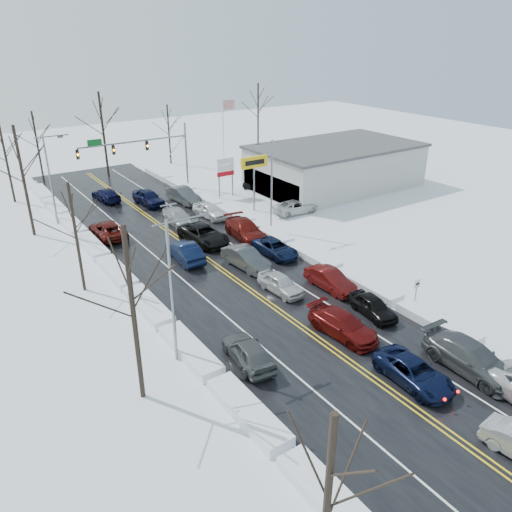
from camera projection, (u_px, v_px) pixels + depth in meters
ground at (256, 295)px, 37.56m from camera, size 160.00×160.00×0.00m
road_surface at (242, 284)px, 39.07m from camera, size 14.00×84.00×0.01m
snow_bank_left at (151, 312)px, 35.20m from camera, size 1.52×72.00×0.62m
snow_bank_right at (316, 261)px, 42.93m from camera, size 1.52×72.00×0.62m
traffic_signal_mast at (147, 149)px, 58.16m from camera, size 13.28×0.39×8.00m
tires_plus_sign at (254, 166)px, 52.89m from camera, size 3.20×0.34×6.00m
used_vehicles_sign at (226, 169)px, 58.12m from camera, size 2.20×0.22×4.65m
speed_limit_sign at (417, 288)px, 35.01m from camera, size 0.55×0.09×2.35m
flagpole at (224, 132)px, 65.45m from camera, size 1.87×1.20×10.00m
dealership_building at (335, 166)px, 62.23m from camera, size 20.40×12.40×5.30m
streetlight_ne at (270, 179)px, 47.12m from camera, size 3.20×0.25×9.00m
streetlight_sw at (174, 280)px, 28.12m from camera, size 3.20×0.25×9.00m
streetlight_nw at (51, 173)px, 49.25m from camera, size 3.20×0.25×9.00m
tree_left_a at (329, 487)px, 14.27m from camera, size 3.60×3.60×9.00m
tree_left_b at (130, 282)px, 24.29m from camera, size 4.00×4.00×10.00m
tree_left_c at (73, 217)px, 35.79m from camera, size 3.40×3.40×8.50m
tree_left_d at (20, 160)px, 45.42m from camera, size 4.20×4.20×10.50m
tree_left_e at (3, 144)px, 54.97m from camera, size 3.80×3.80×9.50m
tree_far_b at (35, 133)px, 62.84m from camera, size 3.60×3.60×9.00m
tree_far_c at (102, 118)px, 64.81m from camera, size 4.40×4.40×11.00m
tree_far_d at (168, 123)px, 71.76m from camera, size 3.40×3.40×8.50m
tree_far_e at (258, 104)px, 79.69m from camera, size 4.20×4.20×10.50m
queued_car_2 at (412, 382)px, 28.26m from camera, size 2.55×5.05×1.37m
queued_car_3 at (342, 335)px, 32.64m from camera, size 2.54×5.33×1.50m
queued_car_4 at (280, 292)px, 37.95m from camera, size 1.94×4.27×1.42m
queued_car_5 at (246, 267)px, 41.89m from camera, size 2.20×5.10×1.63m
queued_car_6 at (204, 242)px, 46.73m from camera, size 3.15×6.08×1.64m
queued_car_7 at (179, 224)px, 51.13m from camera, size 2.26×5.22×1.50m
queued_car_8 at (149, 205)px, 56.77m from camera, size 2.52×5.21×1.71m
queued_car_11 at (468, 370)px, 29.29m from camera, size 2.60×6.01×1.72m
queued_car_12 at (372, 315)px, 34.92m from camera, size 2.15×4.25×1.39m
queued_car_13 at (330, 288)px, 38.46m from camera, size 1.66×4.58×1.50m
queued_car_14 at (275, 255)px, 44.14m from camera, size 2.33×4.89×1.35m
queued_car_15 at (246, 238)px, 47.72m from camera, size 3.12×6.17×1.72m
queued_car_16 at (210, 217)px, 53.00m from camera, size 2.39×4.72×1.54m
queued_car_17 at (184, 202)px, 57.59m from camera, size 2.31×5.32×1.70m
oncoming_car_0 at (186, 260)px, 43.13m from camera, size 2.01×5.10×1.65m
oncoming_car_1 at (109, 237)px, 47.97m from camera, size 2.51×5.40×1.50m
oncoming_car_2 at (107, 200)px, 58.17m from camera, size 2.45×5.11×1.44m
oncoming_car_3 at (248, 362)px, 29.92m from camera, size 2.38×4.78×1.56m
parked_car_0 at (296, 213)px, 54.25m from camera, size 5.21×2.69×1.41m
parked_car_1 at (299, 199)px, 58.62m from camera, size 2.65×5.90×1.68m
parked_car_2 at (258, 191)px, 61.45m from camera, size 2.25×4.73×1.56m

